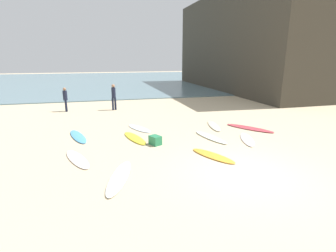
{
  "coord_description": "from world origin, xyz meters",
  "views": [
    {
      "loc": [
        -4.28,
        -6.68,
        3.59
      ],
      "look_at": [
        -1.2,
        5.17,
        0.3
      ],
      "focal_mm": 27.48,
      "sensor_mm": 36.0,
      "label": 1
    }
  ],
  "objects_px": {
    "surfboard_9": "(247,139)",
    "beachgoer_mid": "(114,96)",
    "surfboard_6": "(78,136)",
    "surfboard_8": "(211,137)",
    "surfboard_4": "(214,126)",
    "surfboard_1": "(77,159)",
    "surfboard_2": "(213,156)",
    "surfboard_0": "(119,177)",
    "beachgoer_near": "(65,98)",
    "beach_cooler": "(155,140)",
    "surfboard_7": "(135,138)",
    "surfboard_5": "(139,128)",
    "surfboard_3": "(249,128)"
  },
  "relations": [
    {
      "from": "surfboard_8",
      "to": "surfboard_4",
      "type": "bearing_deg",
      "value": 47.78
    },
    {
      "from": "surfboard_1",
      "to": "surfboard_6",
      "type": "distance_m",
      "value": 2.85
    },
    {
      "from": "surfboard_5",
      "to": "beach_cooler",
      "type": "xyz_separation_m",
      "value": [
        0.3,
        -2.61,
        0.16
      ]
    },
    {
      "from": "surfboard_1",
      "to": "surfboard_4",
      "type": "relative_size",
      "value": 0.97
    },
    {
      "from": "surfboard_6",
      "to": "beachgoer_near",
      "type": "bearing_deg",
      "value": 84.35
    },
    {
      "from": "surfboard_5",
      "to": "surfboard_6",
      "type": "xyz_separation_m",
      "value": [
        -2.95,
        -0.68,
        0.01
      ]
    },
    {
      "from": "surfboard_0",
      "to": "surfboard_7",
      "type": "height_order",
      "value": "surfboard_0"
    },
    {
      "from": "surfboard_1",
      "to": "surfboard_7",
      "type": "bearing_deg",
      "value": 18.68
    },
    {
      "from": "beachgoer_mid",
      "to": "surfboard_5",
      "type": "bearing_deg",
      "value": -106.72
    },
    {
      "from": "surfboard_3",
      "to": "beachgoer_mid",
      "type": "bearing_deg",
      "value": 99.33
    },
    {
      "from": "surfboard_5",
      "to": "surfboard_7",
      "type": "relative_size",
      "value": 0.9
    },
    {
      "from": "surfboard_3",
      "to": "surfboard_6",
      "type": "relative_size",
      "value": 1.06
    },
    {
      "from": "surfboard_5",
      "to": "surfboard_7",
      "type": "distance_m",
      "value": 1.65
    },
    {
      "from": "surfboard_2",
      "to": "surfboard_7",
      "type": "relative_size",
      "value": 0.92
    },
    {
      "from": "surfboard_1",
      "to": "surfboard_7",
      "type": "height_order",
      "value": "surfboard_7"
    },
    {
      "from": "surfboard_2",
      "to": "beachgoer_mid",
      "type": "distance_m",
      "value": 10.37
    },
    {
      "from": "surfboard_2",
      "to": "surfboard_3",
      "type": "bearing_deg",
      "value": -164.08
    },
    {
      "from": "surfboard_2",
      "to": "beach_cooler",
      "type": "relative_size",
      "value": 4.06
    },
    {
      "from": "surfboard_3",
      "to": "surfboard_7",
      "type": "xyz_separation_m",
      "value": [
        -5.96,
        -0.18,
        -0.0
      ]
    },
    {
      "from": "surfboard_5",
      "to": "beach_cooler",
      "type": "bearing_deg",
      "value": 72.61
    },
    {
      "from": "surfboard_6",
      "to": "surfboard_8",
      "type": "xyz_separation_m",
      "value": [
        5.9,
        -1.67,
        0.0
      ]
    },
    {
      "from": "surfboard_6",
      "to": "surfboard_2",
      "type": "bearing_deg",
      "value": -53.29
    },
    {
      "from": "surfboard_4",
      "to": "beachgoer_near",
      "type": "height_order",
      "value": "beachgoer_near"
    },
    {
      "from": "surfboard_2",
      "to": "surfboard_5",
      "type": "bearing_deg",
      "value": -90.94
    },
    {
      "from": "surfboard_6",
      "to": "surfboard_8",
      "type": "distance_m",
      "value": 6.13
    },
    {
      "from": "surfboard_4",
      "to": "beachgoer_mid",
      "type": "distance_m",
      "value": 7.71
    },
    {
      "from": "surfboard_7",
      "to": "surfboard_5",
      "type": "bearing_deg",
      "value": -120.42
    },
    {
      "from": "beachgoer_mid",
      "to": "beach_cooler",
      "type": "relative_size",
      "value": 3.7
    },
    {
      "from": "surfboard_1",
      "to": "beach_cooler",
      "type": "xyz_separation_m",
      "value": [
        3.08,
        0.92,
        0.16
      ]
    },
    {
      "from": "surfboard_0",
      "to": "surfboard_9",
      "type": "relative_size",
      "value": 1.23
    },
    {
      "from": "surfboard_4",
      "to": "surfboard_8",
      "type": "relative_size",
      "value": 1.01
    },
    {
      "from": "surfboard_2",
      "to": "surfboard_3",
      "type": "distance_m",
      "value": 4.6
    },
    {
      "from": "beachgoer_near",
      "to": "surfboard_9",
      "type": "bearing_deg",
      "value": -146.55
    },
    {
      "from": "surfboard_2",
      "to": "beachgoer_near",
      "type": "distance_m",
      "value": 11.97
    },
    {
      "from": "surfboard_6",
      "to": "beachgoer_near",
      "type": "height_order",
      "value": "beachgoer_near"
    },
    {
      "from": "surfboard_1",
      "to": "beachgoer_mid",
      "type": "bearing_deg",
      "value": 57.47
    },
    {
      "from": "surfboard_2",
      "to": "surfboard_6",
      "type": "height_order",
      "value": "surfboard_6"
    },
    {
      "from": "surfboard_4",
      "to": "surfboard_8",
      "type": "bearing_deg",
      "value": -106.67
    },
    {
      "from": "surfboard_5",
      "to": "surfboard_9",
      "type": "height_order",
      "value": "surfboard_9"
    },
    {
      "from": "surfboard_5",
      "to": "beachgoer_mid",
      "type": "relative_size",
      "value": 1.07
    },
    {
      "from": "surfboard_9",
      "to": "beachgoer_mid",
      "type": "relative_size",
      "value": 1.12
    },
    {
      "from": "surfboard_8",
      "to": "beachgoer_near",
      "type": "distance_m",
      "value": 10.75
    },
    {
      "from": "surfboard_5",
      "to": "surfboard_1",
      "type": "bearing_deg",
      "value": 27.84
    },
    {
      "from": "beachgoer_near",
      "to": "beach_cooler",
      "type": "relative_size",
      "value": 3.35
    },
    {
      "from": "surfboard_6",
      "to": "beach_cooler",
      "type": "relative_size",
      "value": 4.92
    },
    {
      "from": "beachgoer_near",
      "to": "surfboard_2",
      "type": "bearing_deg",
      "value": -159.47
    },
    {
      "from": "surfboard_8",
      "to": "beachgoer_mid",
      "type": "bearing_deg",
      "value": 102.98
    },
    {
      "from": "surfboard_5",
      "to": "beach_cooler",
      "type": "height_order",
      "value": "beach_cooler"
    },
    {
      "from": "surfboard_0",
      "to": "surfboard_2",
      "type": "bearing_deg",
      "value": 31.94
    },
    {
      "from": "surfboard_5",
      "to": "surfboard_7",
      "type": "height_order",
      "value": "surfboard_7"
    }
  ]
}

